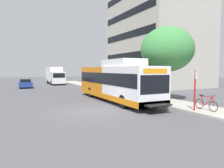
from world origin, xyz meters
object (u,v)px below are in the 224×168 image
box_truck_background (55,75)px  bicycle_parked (206,104)px  street_tree_near_stop (167,49)px  bus_stop_sign_pole (195,87)px  parked_car_far_lane (25,83)px  transit_bus (115,82)px

box_truck_background → bicycle_parked: bearing=-82.6°
box_truck_background → street_tree_near_stop: bearing=-78.9°
bicycle_parked → box_truck_background: box_truck_background is taller
bus_stop_sign_pole → parked_car_far_lane: size_ratio=0.58×
transit_bus → box_truck_background: transit_bus is taller
bicycle_parked → transit_bus: bearing=114.0°
parked_car_far_lane → box_truck_background: box_truck_background is taller
bus_stop_sign_pole → bicycle_parked: bearing=-19.8°
transit_bus → bus_stop_sign_pole: bearing=-70.7°
transit_bus → bicycle_parked: bearing=-66.0°
transit_bus → bicycle_parked: transit_bus is taller
parked_car_far_lane → box_truck_background: 7.87m
transit_bus → parked_car_far_lane: transit_bus is taller
transit_bus → street_tree_near_stop: bearing=-24.7°
transit_bus → street_tree_near_stop: (4.18, -1.92, 2.89)m
street_tree_near_stop → box_truck_background: street_tree_near_stop is taller
street_tree_near_stop → parked_car_far_lane: 22.94m
bicycle_parked → street_tree_near_stop: bearing=78.5°
bus_stop_sign_pole → parked_car_far_lane: bearing=109.4°
parked_car_far_lane → bus_stop_sign_pole: bearing=-70.6°
bus_stop_sign_pole → box_truck_background: box_truck_background is taller
bus_stop_sign_pole → parked_car_far_lane: (-8.75, 24.85, -0.99)m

